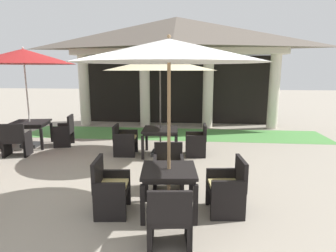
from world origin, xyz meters
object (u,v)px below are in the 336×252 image
(patio_table_mid_left, at_px, (160,132))
(patio_chair_mid_right_south, at_px, (170,218))
(patio_umbrella_near_foreground, at_px, (23,57))
(patio_chair_mid_right_east, at_px, (228,188))
(patio_umbrella_mid_right, at_px, (169,52))
(patio_chair_mid_left_east, at_px, (197,141))
(patio_table_mid_right, at_px, (169,175))
(patio_umbrella_mid_left, at_px, (160,65))
(patio_chair_near_foreground_south, at_px, (16,141))
(patio_chair_mid_right_north, at_px, (168,169))
(patio_chair_mid_left_west, at_px, (124,140))
(patio_chair_mid_right_west, at_px, (110,188))
(patio_table_near_foreground, at_px, (30,125))
(patio_chair_near_foreground_east, at_px, (65,132))

(patio_table_mid_left, relative_size, patio_chair_mid_right_south, 1.12)
(patio_umbrella_near_foreground, height_order, patio_chair_mid_right_east, patio_umbrella_near_foreground)
(patio_umbrella_mid_right, relative_size, patio_chair_mid_right_south, 3.32)
(patio_chair_mid_left_east, xyz_separation_m, patio_table_mid_right, (-0.45, -3.23, 0.24))
(patio_chair_mid_left_east, bearing_deg, patio_umbrella_mid_right, 169.03)
(patio_umbrella_mid_left, bearing_deg, patio_chair_mid_right_east, -64.36)
(patio_table_mid_left, xyz_separation_m, patio_chair_mid_right_south, (0.64, -4.11, -0.22))
(patio_table_mid_left, relative_size, patio_chair_mid_left_east, 1.15)
(patio_table_mid_left, distance_m, patio_chair_mid_right_south, 4.16)
(patio_chair_near_foreground_south, xyz_separation_m, patio_chair_mid_right_north, (4.26, -1.75, -0.01))
(patio_umbrella_mid_left, relative_size, patio_chair_mid_right_south, 3.35)
(patio_chair_mid_left_west, bearing_deg, patio_chair_mid_right_west, 7.01)
(patio_table_near_foreground, bearing_deg, patio_chair_mid_right_east, -33.18)
(patio_table_near_foreground, relative_size, patio_chair_mid_left_east, 1.39)
(patio_umbrella_near_foreground, relative_size, patio_chair_mid_right_west, 3.23)
(patio_table_near_foreground, height_order, patio_chair_mid_right_east, patio_chair_mid_right_east)
(patio_table_mid_right, distance_m, patio_chair_mid_right_west, 0.97)
(patio_chair_mid_left_east, relative_size, patio_chair_mid_left_west, 1.04)
(patio_chair_near_foreground_south, xyz_separation_m, patio_table_mid_right, (4.36, -2.69, 0.22))
(patio_chair_mid_left_west, bearing_deg, patio_chair_mid_right_north, 29.85)
(patio_table_mid_right, bearing_deg, patio_chair_mid_right_south, -83.96)
(patio_table_near_foreground, relative_size, patio_umbrella_near_foreground, 0.40)
(patio_umbrella_mid_left, relative_size, patio_chair_mid_left_west, 3.57)
(patio_chair_near_foreground_south, distance_m, patio_chair_mid_left_east, 4.83)
(patio_umbrella_mid_right, distance_m, patio_chair_mid_right_north, 2.33)
(patio_table_near_foreground, xyz_separation_m, patio_umbrella_mid_right, (4.55, -3.69, 1.88))
(patio_chair_mid_left_east, distance_m, patio_chair_mid_right_south, 4.18)
(patio_chair_near_foreground_south, height_order, patio_table_mid_right, patio_chair_near_foreground_south)
(patio_chair_mid_right_east, bearing_deg, patio_chair_mid_right_north, 45.10)
(patio_umbrella_mid_left, distance_m, patio_umbrella_mid_right, 3.22)
(patio_umbrella_mid_left, relative_size, patio_umbrella_mid_right, 1.01)
(patio_chair_near_foreground_east, relative_size, patio_chair_mid_right_east, 1.03)
(patio_chair_near_foreground_south, xyz_separation_m, patio_chair_mid_right_east, (5.30, -2.59, -0.01))
(patio_umbrella_near_foreground, xyz_separation_m, patio_umbrella_mid_right, (4.55, -3.69, -0.10))
(patio_chair_mid_left_west, height_order, patio_chair_mid_right_east, patio_chair_mid_right_east)
(patio_umbrella_mid_left, height_order, patio_chair_mid_right_east, patio_umbrella_mid_left)
(patio_umbrella_near_foreground, height_order, patio_umbrella_mid_right, patio_umbrella_near_foreground)
(patio_chair_mid_left_west, xyz_separation_m, patio_chair_mid_right_west, (0.57, -3.22, 0.01))
(patio_chair_mid_right_south, bearing_deg, patio_table_near_foreground, 129.12)
(patio_table_near_foreground, bearing_deg, patio_chair_mid_right_west, -46.39)
(patio_chair_mid_right_north, bearing_deg, patio_chair_mid_left_east, -109.42)
(patio_table_mid_right, relative_size, patio_chair_mid_right_west, 1.04)
(patio_table_near_foreground, height_order, patio_chair_mid_right_west, patio_chair_mid_right_west)
(patio_chair_near_foreground_south, xyz_separation_m, patio_chair_mid_left_west, (2.84, 0.43, -0.02))
(patio_table_mid_left, distance_m, patio_chair_mid_right_west, 3.31)
(patio_umbrella_mid_left, distance_m, patio_chair_mid_right_north, 3.03)
(patio_umbrella_near_foreground, distance_m, patio_chair_near_foreground_east, 2.43)
(patio_umbrella_mid_left, height_order, patio_chair_mid_right_north, patio_umbrella_mid_left)
(patio_table_near_foreground, relative_size, patio_table_mid_left, 1.22)
(patio_chair_near_foreground_east, height_order, patio_table_mid_left, patio_chair_near_foreground_east)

